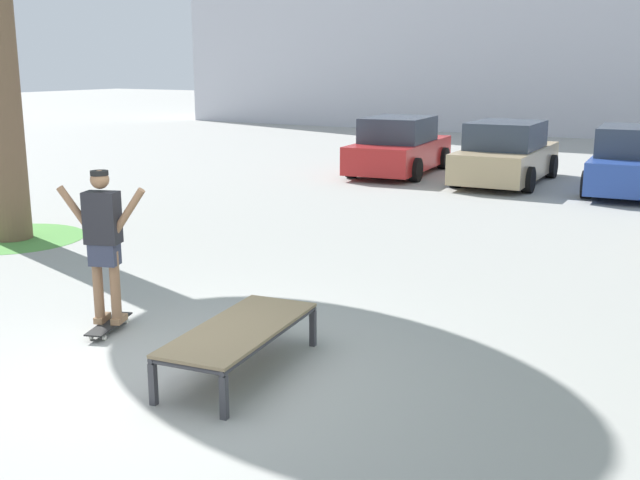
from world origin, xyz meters
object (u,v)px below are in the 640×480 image
(car_red, at_px, (399,148))
(car_blue, at_px, (635,162))
(skater, at_px, (103,236))
(car_tan, at_px, (506,155))
(skate_box, at_px, (240,331))
(skateboard, at_px, (109,324))

(car_red, xyz_separation_m, car_blue, (5.89, -0.11, 0.00))
(skater, xyz_separation_m, car_tan, (0.53, 12.74, -0.38))
(skate_box, distance_m, car_blue, 13.10)
(car_blue, bearing_deg, skate_box, -96.75)
(car_blue, bearing_deg, car_tan, -178.88)
(skateboard, bearing_deg, car_red, 100.56)
(skate_box, height_order, car_tan, car_tan)
(skate_box, bearing_deg, car_tan, 96.20)
(car_tan, xyz_separation_m, car_blue, (2.95, 0.06, 0.00))
(skater, xyz_separation_m, car_red, (-2.41, 12.91, -0.38))
(car_tan, bearing_deg, skateboard, -92.40)
(skate_box, distance_m, skateboard, 1.98)
(skateboard, xyz_separation_m, car_blue, (3.48, 12.80, 0.61))
(skateboard, relative_size, skater, 0.48)
(skater, bearing_deg, car_blue, 74.79)
(car_red, bearing_deg, skater, -79.44)
(car_blue, bearing_deg, skater, -105.21)
(skate_box, relative_size, skateboard, 2.42)
(skateboard, bearing_deg, car_tan, 87.60)
(skater, height_order, car_red, skater)
(car_red, relative_size, car_blue, 1.01)
(skater, height_order, car_blue, skater)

